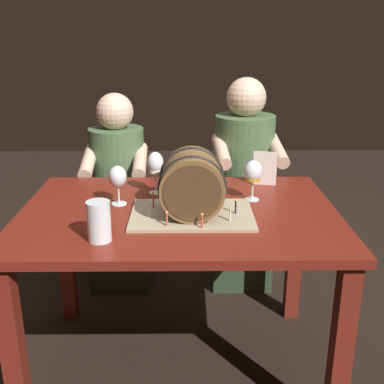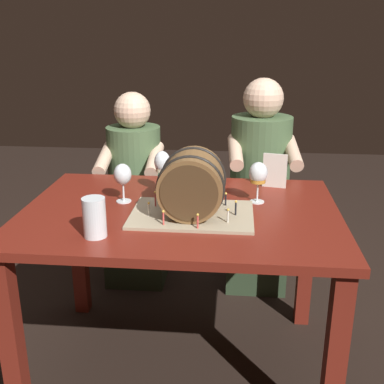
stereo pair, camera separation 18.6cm
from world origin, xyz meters
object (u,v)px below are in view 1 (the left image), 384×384
beer_pint (99,222)px  menu_card (265,168)px  dining_table (179,236)px  person_seated_right (243,193)px  wine_glass_empty (118,177)px  wine_glass_white (155,165)px  barrel_cake (192,187)px  wine_glass_amber (253,173)px  person_seated_left (120,203)px

beer_pint → menu_card: menu_card is taller
dining_table → person_seated_right: bearing=65.1°
wine_glass_empty → wine_glass_white: size_ratio=0.88×
wine_glass_empty → wine_glass_white: (0.15, 0.14, 0.01)m
barrel_cake → wine_glass_amber: 0.32m
wine_glass_empty → person_seated_right: 0.98m
wine_glass_white → beer_pint: (-0.17, -0.50, -0.06)m
dining_table → menu_card: 0.55m
barrel_cake → person_seated_left: (-0.41, 0.83, -0.37)m
menu_card → person_seated_left: bearing=161.8°
wine_glass_white → dining_table: bearing=-63.6°
dining_table → wine_glass_empty: bearing=164.2°
wine_glass_empty → person_seated_right: person_seated_right is taller
wine_glass_empty → beer_pint: bearing=-92.9°
barrel_cake → menu_card: size_ratio=3.01×
barrel_cake → wine_glass_white: (-0.16, 0.27, 0.01)m
person_seated_right → person_seated_left: bearing=-180.0°
dining_table → barrel_cake: barrel_cake is taller
wine_glass_empty → person_seated_right: (0.61, 0.70, -0.31)m
menu_card → wine_glass_empty: bearing=-146.5°
wine_glass_white → menu_card: bearing=13.2°
barrel_cake → person_seated_right: (0.30, 0.83, -0.32)m
dining_table → wine_glass_white: 0.34m
wine_glass_empty → wine_glass_white: bearing=43.4°
barrel_cake → wine_glass_empty: 0.33m
wine_glass_empty → beer_pint: 0.37m
wine_glass_amber → person_seated_right: 0.72m
beer_pint → person_seated_right: bearing=59.4°
barrel_cake → wine_glass_white: bearing=120.0°
dining_table → beer_pint: bearing=-132.9°
wine_glass_white → person_seated_left: 0.72m
wine_glass_white → menu_card: (0.50, 0.12, -0.05)m
dining_table → wine_glass_amber: size_ratio=7.32×
menu_card → wine_glass_amber: bearing=-100.1°
wine_glass_amber → wine_glass_empty: 0.57m
person_seated_right → dining_table: bearing=-114.9°
wine_glass_white → person_seated_right: size_ratio=0.16×
wine_glass_amber → beer_pint: wine_glass_amber is taller
dining_table → person_seated_left: size_ratio=1.14×
beer_pint → menu_card: size_ratio=0.90×
person_seated_right → wine_glass_white: bearing=-129.6°
wine_glass_empty → menu_card: wine_glass_empty is taller
person_seated_right → barrel_cake: bearing=-109.9°
beer_pint → wine_glass_empty: bearing=87.1°
wine_glass_amber → person_seated_right: size_ratio=0.15×
barrel_cake → menu_card: (0.35, 0.39, -0.04)m
wine_glass_white → beer_pint: wine_glass_white is taller
dining_table → person_seated_left: (-0.35, 0.77, -0.14)m
barrel_cake → dining_table: bearing=130.1°
person_seated_right → wine_glass_empty: bearing=-131.1°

